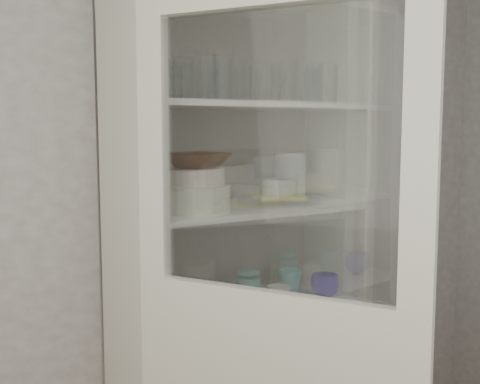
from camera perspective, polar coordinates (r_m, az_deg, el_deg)
wall_back at (r=2.46m, az=-6.72°, el=-0.09°), size 3.60×0.02×2.60m
pantry_cabinet at (r=2.48m, az=-0.76°, el=-8.47°), size 1.00×0.45×2.10m
cupboard_door at (r=1.83m, az=2.99°, el=-16.27°), size 0.50×0.79×2.00m
tumbler_0 at (r=2.02m, az=-7.45°, el=10.55°), size 0.08×0.08×0.13m
tumbler_1 at (r=2.12m, az=-1.64°, el=10.79°), size 0.09×0.09×0.16m
tumbler_2 at (r=2.11m, az=-3.21°, el=10.78°), size 0.10×0.10×0.15m
tumbler_3 at (r=2.21m, az=0.30°, el=10.24°), size 0.08×0.08×0.13m
tumbler_4 at (r=2.42m, az=7.01°, el=10.06°), size 0.10×0.10×0.14m
tumbler_5 at (r=2.39m, az=6.67°, el=9.96°), size 0.08×0.08×0.13m
tumbler_6 at (r=2.41m, az=8.34°, el=10.14°), size 0.08×0.08×0.15m
tumbler_7 at (r=2.21m, az=-5.37°, el=10.59°), size 0.08×0.08×0.16m
tumbler_8 at (r=2.22m, az=-6.27°, el=10.17°), size 0.08×0.08×0.13m
tumbler_9 at (r=2.27m, az=-2.92°, el=10.46°), size 0.09×0.09×0.15m
tumbler_10 at (r=2.41m, az=2.37°, el=10.23°), size 0.08×0.08×0.15m
goblet_0 at (r=2.28m, az=-6.74°, el=10.66°), size 0.08×0.08×0.17m
goblet_1 at (r=2.32m, az=-4.85°, el=10.47°), size 0.07×0.07×0.16m
goblet_2 at (r=2.58m, az=3.70°, el=9.97°), size 0.07×0.07×0.15m
goblet_3 at (r=2.67m, az=6.40°, el=10.00°), size 0.08×0.08×0.17m
plate_stack_front at (r=2.18m, az=-4.11°, el=-0.64°), size 0.25×0.25×0.10m
plate_stack_back at (r=2.28m, az=-9.08°, el=-0.92°), size 0.19×0.19×0.06m
cream_bowl at (r=2.17m, az=-4.13°, el=1.46°), size 0.21×0.21×0.06m
terracotta_bowl at (r=2.17m, az=-4.14°, el=3.01°), size 0.29×0.29×0.06m
glass_platter at (r=2.45m, az=3.66°, el=-0.78°), size 0.40×0.40×0.02m
yellow_trivet at (r=2.45m, az=3.67°, el=-0.40°), size 0.24×0.24×0.01m
white_ramekin at (r=2.45m, az=3.67°, el=0.50°), size 0.19×0.19×0.06m
grey_bowl_stack at (r=2.52m, az=4.73°, el=1.46°), size 0.13×0.13×0.20m
mug_blue at (r=2.57m, az=8.05°, el=-8.75°), size 0.15×0.15×0.09m
mug_teal at (r=2.60m, az=4.81°, el=-8.44°), size 0.14×0.14×0.10m
mug_white at (r=2.38m, az=3.66°, el=-9.94°), size 0.11×0.11×0.09m
teal_jar at (r=2.48m, az=0.81°, el=-8.94°), size 0.10×0.10×0.12m
measuring_cups at (r=2.28m, az=-3.28°, el=-11.43°), size 0.09×0.09×0.04m
white_canister at (r=2.33m, az=-7.68°, el=-9.68°), size 0.16×0.16×0.14m
tin_box at (r=2.68m, az=4.26°, el=-17.61°), size 0.19×0.14×0.05m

